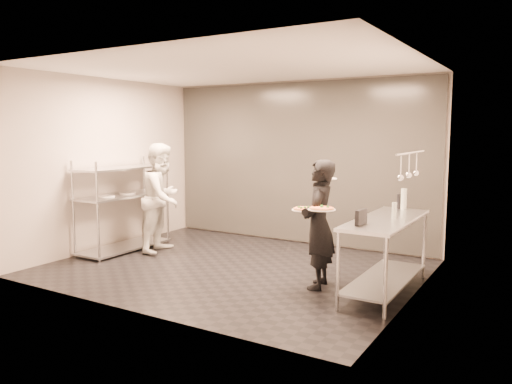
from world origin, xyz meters
The scene contains 13 objects.
room_shell centered at (0.00, 1.18, 1.40)m, with size 5.00×4.00×2.80m.
pass_rack centered at (-2.15, 0.00, 0.77)m, with size 0.60×1.60×1.50m.
prep_counter centered at (2.18, 0.00, 0.63)m, with size 0.60×1.80×0.92m.
utensil_rail centered at (2.43, 0.00, 1.55)m, with size 0.07×1.20×0.31m.
waiter centered at (1.40, -0.19, 0.80)m, with size 0.58×0.38×1.60m, color black.
chef centered at (-1.55, 0.27, 0.87)m, with size 0.85×0.66×1.75m, color white.
pizza_plate_near centered at (1.28, -0.37, 1.01)m, with size 0.30×0.30×0.05m.
pizza_plate_far centered at (1.55, -0.45, 1.04)m, with size 0.33×0.33×0.05m.
salad_plate centered at (1.36, 0.10, 1.36)m, with size 0.29×0.29×0.07m.
pos_monitor centered at (2.06, -0.55, 1.00)m, with size 0.05×0.23×0.17m, color black.
bottle_green centered at (2.17, 0.80, 1.06)m, with size 0.08×0.08×0.27m, color #919E91.
bottle_clear centered at (2.26, 0.03, 1.02)m, with size 0.06×0.06×0.19m, color #919E91.
bottle_dark centered at (2.11, 0.80, 1.02)m, with size 0.06×0.06×0.20m, color black.
Camera 1 is at (3.85, -5.77, 1.95)m, focal length 35.00 mm.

